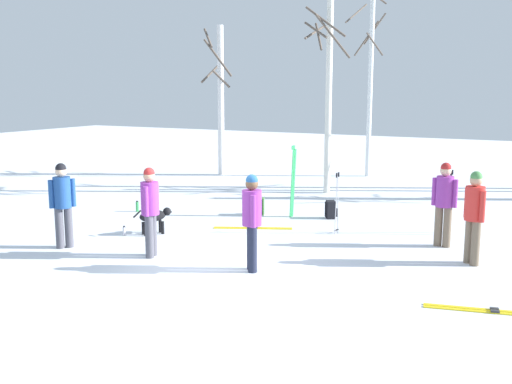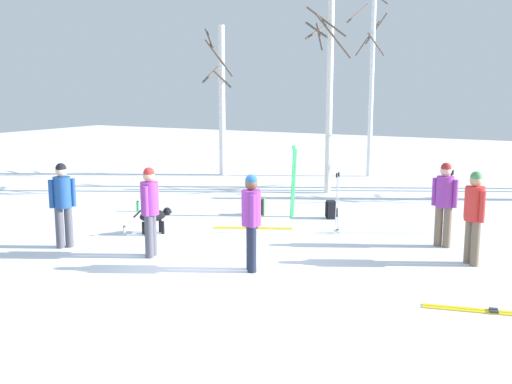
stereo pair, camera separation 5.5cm
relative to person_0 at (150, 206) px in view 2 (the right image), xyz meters
The scene contains 19 objects.
ground_plane 1.61m from the person_0, ahead, with size 60.00×60.00×0.00m, color white.
person_0 is the anchor object (origin of this frame).
person_1 5.95m from the person_0, 22.77° to the left, with size 0.40×0.39×1.72m.
person_2 1.97m from the person_0, behind, with size 0.35×0.44×1.72m.
person_3 5.82m from the person_0, 34.94° to the left, with size 0.52×0.34×1.72m.
person_4 2.12m from the person_0, ahead, with size 0.34×0.45×1.72m.
dog 1.89m from the person_0, 124.97° to the left, with size 0.53×0.78×0.57m.
ski_pair_planted_0 4.63m from the person_0, 78.67° to the left, with size 0.07×0.24×1.78m.
ski_pair_lying_0 3.16m from the person_0, 77.70° to the left, with size 1.71×0.90×0.05m.
ski_pair_lying_1 6.18m from the person_0, ahead, with size 1.87×0.58×0.05m.
ski_poles_0 6.51m from the person_0, 43.73° to the left, with size 0.07×0.27×1.41m.
ski_poles_1 4.21m from the person_0, 53.63° to the left, with size 0.07×0.22×1.36m.
backpack_0 4.40m from the person_0, 89.02° to the left, with size 0.31×0.33×0.44m.
backpack_1 5.17m from the person_0, 68.99° to the left, with size 0.34×0.33×0.44m.
water_bottle_0 2.04m from the person_0, 145.89° to the left, with size 0.06×0.06×0.22m.
water_bottle_1 4.42m from the person_0, 132.16° to the left, with size 0.08×0.08×0.28m.
birch_tree_0 11.06m from the person_0, 113.95° to the left, with size 1.33×1.28×5.36m.
birch_tree_1 8.50m from the person_0, 87.18° to the left, with size 1.47×1.37×6.31m.
birch_tree_2 12.47m from the person_0, 87.82° to the left, with size 1.40×1.39×7.34m.
Camera 2 is at (5.70, -8.87, 3.19)m, focal length 42.23 mm.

